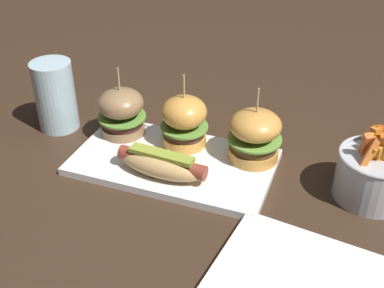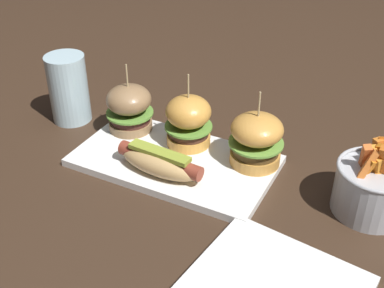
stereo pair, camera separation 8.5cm
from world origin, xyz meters
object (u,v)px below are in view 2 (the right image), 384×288
(platter_main, at_px, (175,161))
(water_glass, at_px, (69,89))
(hot_dog, at_px, (161,162))
(fries_bucket, at_px, (373,187))
(slider_right, at_px, (256,139))
(slider_center, at_px, (191,121))
(slider_left, at_px, (129,107))

(platter_main, height_order, water_glass, water_glass)
(hot_dog, height_order, fries_bucket, fries_bucket)
(platter_main, height_order, fries_bucket, fries_bucket)
(fries_bucket, bearing_deg, slider_right, 173.93)
(hot_dog, bearing_deg, platter_main, 92.61)
(water_glass, bearing_deg, platter_main, -9.81)
(slider_center, xyz_separation_m, fries_bucket, (0.33, -0.02, -0.02))
(hot_dog, bearing_deg, slider_center, 88.64)
(slider_right, bearing_deg, fries_bucket, -6.07)
(hot_dog, relative_size, fries_bucket, 1.25)
(hot_dog, xyz_separation_m, water_glass, (-0.27, 0.10, 0.03))
(fries_bucket, bearing_deg, water_glass, 178.60)
(hot_dog, height_order, slider_center, slider_center)
(fries_bucket, xyz_separation_m, water_glass, (-0.60, 0.01, 0.03))
(platter_main, relative_size, fries_bucket, 2.78)
(slider_left, xyz_separation_m, slider_right, (0.26, 0.00, 0.00))
(slider_center, bearing_deg, platter_main, -94.99)
(platter_main, distance_m, slider_center, 0.08)
(platter_main, height_order, slider_center, slider_center)
(platter_main, distance_m, slider_right, 0.15)
(platter_main, xyz_separation_m, slider_left, (-0.13, 0.05, 0.05))
(slider_left, xyz_separation_m, slider_center, (0.13, 0.00, 0.00))
(hot_dog, bearing_deg, water_glass, 160.33)
(hot_dog, xyz_separation_m, slider_right, (0.13, 0.10, 0.03))
(platter_main, bearing_deg, slider_right, 21.83)
(platter_main, relative_size, slider_right, 2.56)
(platter_main, xyz_separation_m, fries_bucket, (0.33, 0.03, 0.04))
(platter_main, distance_m, water_glass, 0.28)
(slider_center, bearing_deg, water_glass, -178.21)
(slider_left, xyz_separation_m, water_glass, (-0.14, -0.00, 0.01))
(hot_dog, relative_size, slider_center, 1.14)
(slider_left, bearing_deg, hot_dog, -38.22)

